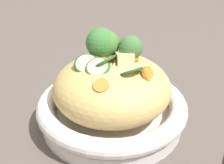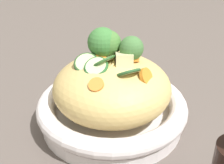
{
  "view_description": "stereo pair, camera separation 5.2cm",
  "coord_description": "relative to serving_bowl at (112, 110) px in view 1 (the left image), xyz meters",
  "views": [
    {
      "loc": [
        -0.35,
        0.3,
        0.34
      ],
      "look_at": [
        0.0,
        0.0,
        0.09
      ],
      "focal_mm": 48.25,
      "sensor_mm": 36.0,
      "label": 1
    },
    {
      "loc": [
        -0.38,
        0.25,
        0.34
      ],
      "look_at": [
        0.0,
        0.0,
        0.09
      ],
      "focal_mm": 48.25,
      "sensor_mm": 36.0,
      "label": 2
    }
  ],
  "objects": [
    {
      "name": "ground_plane",
      "position": [
        0.0,
        0.0,
        -0.03
      ],
      "size": [
        3.0,
        3.0,
        0.0
      ],
      "primitive_type": "plane",
      "color": "#594E48"
    },
    {
      "name": "serving_bowl",
      "position": [
        0.0,
        0.0,
        0.0
      ],
      "size": [
        0.27,
        0.27,
        0.05
      ],
      "color": "white",
      "rests_on": "ground_plane"
    },
    {
      "name": "noodle_heap",
      "position": [
        0.0,
        0.0,
        0.05
      ],
      "size": [
        0.21,
        0.21,
        0.11
      ],
      "color": "#D6B469",
      "rests_on": "serving_bowl"
    },
    {
      "name": "broccoli_florets",
      "position": [
        0.02,
        -0.01,
        0.12
      ],
      "size": [
        0.1,
        0.09,
        0.06
      ],
      "color": "#A5C074",
      "rests_on": "serving_bowl"
    },
    {
      "name": "carrot_coins",
      "position": [
        -0.02,
        -0.01,
        0.1
      ],
      "size": [
        0.12,
        0.12,
        0.04
      ],
      "color": "orange",
      "rests_on": "serving_bowl"
    },
    {
      "name": "zucchini_slices",
      "position": [
        -0.0,
        0.02,
        0.1
      ],
      "size": [
        0.11,
        0.09,
        0.03
      ],
      "color": "beige",
      "rests_on": "serving_bowl"
    },
    {
      "name": "chicken_chunks",
      "position": [
        0.01,
        -0.02,
        0.1
      ],
      "size": [
        0.11,
        0.06,
        0.03
      ],
      "color": "beige",
      "rests_on": "serving_bowl"
    }
  ]
}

